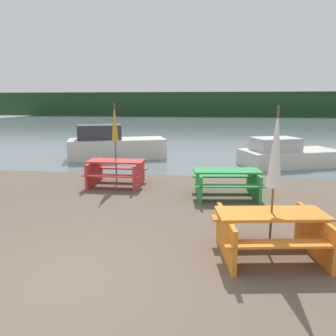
# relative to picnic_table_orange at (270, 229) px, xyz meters

# --- Properties ---
(ground_plane) EXTENTS (60.00, 60.00, 0.00)m
(ground_plane) POSITION_rel_picnic_table_orange_xyz_m (-2.97, -1.30, -0.46)
(ground_plane) COLOR brown
(water) EXTENTS (60.00, 50.00, 0.00)m
(water) POSITION_rel_picnic_table_orange_xyz_m (-2.97, 30.69, -0.46)
(water) COLOR slate
(water) RESTS_ON ground_plane
(far_treeline) EXTENTS (80.00, 1.60, 4.00)m
(far_treeline) POSITION_rel_picnic_table_orange_xyz_m (-2.97, 50.69, 1.54)
(far_treeline) COLOR #1E3D1E
(far_treeline) RESTS_ON water
(picnic_table_orange) EXTENTS (1.94, 1.64, 0.75)m
(picnic_table_orange) POSITION_rel_picnic_table_orange_xyz_m (0.00, 0.00, 0.00)
(picnic_table_orange) COLOR orange
(picnic_table_orange) RESTS_ON ground_plane
(picnic_table_green) EXTENTS (1.91, 1.59, 0.73)m
(picnic_table_green) POSITION_rel_picnic_table_orange_xyz_m (-0.58, 3.37, -0.01)
(picnic_table_green) COLOR green
(picnic_table_green) RESTS_ON ground_plane
(picnic_table_red) EXTENTS (1.69, 1.39, 0.77)m
(picnic_table_red) POSITION_rel_picnic_table_orange_xyz_m (-3.85, 4.17, -0.00)
(picnic_table_red) COLOR red
(picnic_table_red) RESTS_ON ground_plane
(umbrella_gold) EXTENTS (0.20, 0.20, 2.48)m
(umbrella_gold) POSITION_rel_picnic_table_orange_xyz_m (-3.85, 4.17, 1.41)
(umbrella_gold) COLOR brown
(umbrella_gold) RESTS_ON ground_plane
(umbrella_white) EXTENTS (0.23, 0.23, 2.46)m
(umbrella_white) POSITION_rel_picnic_table_orange_xyz_m (0.00, 0.00, 1.33)
(umbrella_white) COLOR brown
(umbrella_white) RESTS_ON ground_plane
(boat) EXTENTS (4.48, 2.86, 1.51)m
(boat) POSITION_rel_picnic_table_orange_xyz_m (-5.32, 8.80, 0.11)
(boat) COLOR beige
(boat) RESTS_ON water
(boat_second) EXTENTS (4.14, 2.95, 1.13)m
(boat_second) POSITION_rel_picnic_table_orange_xyz_m (1.95, 8.04, -0.03)
(boat_second) COLOR beige
(boat_second) RESTS_ON water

